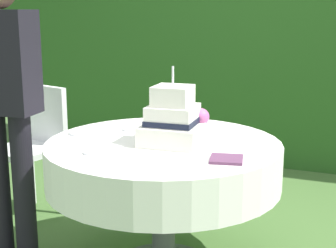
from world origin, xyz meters
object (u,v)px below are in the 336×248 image
Objects in this scene: cake_table at (163,164)px; wedding_cake at (174,121)px; serving_plate_left at (95,152)px; serving_plate_right at (168,124)px; standing_person at (5,98)px; garden_chair at (35,138)px; serving_plate_near at (132,129)px; napkin_stack at (226,159)px; serving_plate_far at (82,133)px.

wedding_cake is (0.06, -0.00, 0.24)m from cake_table.
wedding_cake is 0.44m from serving_plate_left.
serving_plate_right is 0.09× the size of standing_person.
serving_plate_near is at bearing -14.87° from garden_chair.
standing_person is (-0.63, 0.13, 0.20)m from serving_plate_left.
serving_plate_right is at bearing 57.41° from serving_plate_near.
napkin_stack is 0.17× the size of garden_chair.
serving_plate_near is at bearing 150.84° from napkin_stack.
garden_chair is 0.56× the size of standing_person.
serving_plate_far is 0.53m from serving_plate_right.
napkin_stack is at bearing -26.04° from cake_table.
serving_plate_left is (-0.29, -0.31, -0.11)m from wedding_cake.
serving_plate_near reaches higher than cake_table.
garden_chair reaches higher than serving_plate_left.
serving_plate_near and serving_plate_far have the same top height.
serving_plate_right is 0.16× the size of garden_chair.
garden_chair is at bearing 178.82° from serving_plate_right.
wedding_cake is 0.45× the size of garden_chair.
serving_plate_near is 0.50m from serving_plate_left.
garden_chair is (-0.99, 0.02, -0.19)m from serving_plate_right.
standing_person reaches higher than serving_plate_left.
wedding_cake is at bearing -28.87° from serving_plate_near.
serving_plate_far is at bearing -132.05° from serving_plate_right.
serving_plate_left is at bearing -11.67° from standing_person.
serving_plate_near is 0.76m from napkin_stack.
napkin_stack reaches higher than serving_plate_left.
serving_plate_far reaches higher than cake_table.
serving_plate_right is (-0.19, 0.39, -0.11)m from wedding_cake.
cake_table is 0.34m from serving_plate_near.
garden_chair is at bearing 160.23° from cake_table.
serving_plate_far is 0.41m from serving_plate_left.
serving_plate_left is 0.74× the size of napkin_stack.
wedding_cake reaches higher than napkin_stack.
serving_plate_near is (-0.33, 0.18, -0.11)m from wedding_cake.
serving_plate_right is (0.09, 0.70, 0.00)m from serving_plate_left.
serving_plate_right is (0.13, 0.21, 0.00)m from serving_plate_near.
serving_plate_near is at bearing -122.59° from serving_plate_right.
standing_person is (-0.72, -0.57, 0.20)m from serving_plate_right.
serving_plate_right is at bearing 132.58° from napkin_stack.
serving_plate_left is 0.71m from serving_plate_right.
garden_chair is at bearing 160.99° from wedding_cake.
standing_person is at bearing -167.57° from cake_table.
cake_table is 1.20m from garden_chair.
cake_table is at bearing 12.43° from standing_person.
serving_plate_right is (-0.13, 0.38, 0.13)m from cake_table.
garden_chair is at bearing 165.13° from serving_plate_near.
serving_plate_far is 0.17× the size of garden_chair.
wedding_cake is 0.45m from serving_plate_right.
serving_plate_left is 0.75× the size of serving_plate_right.
cake_table is at bearing 54.54° from serving_plate_left.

